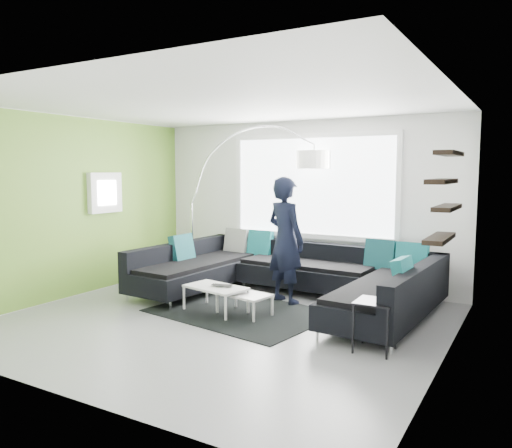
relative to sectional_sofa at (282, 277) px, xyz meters
The scene contains 9 objects.
ground 1.28m from the sectional_sofa, 103.89° to the right, with size 5.50×5.50×0.00m, color gray.
room_shell 1.74m from the sectional_sofa, 104.61° to the right, with size 5.54×5.04×2.82m.
sectional_sofa is the anchor object (origin of this frame).
rug 0.85m from the sectional_sofa, 112.50° to the right, with size 2.32×1.69×0.01m, color black.
coffee_table 0.94m from the sectional_sofa, 115.47° to the right, with size 1.11×0.64×0.36m, color white.
arc_lamp 2.56m from the sectional_sofa, 160.80° to the left, with size 2.57×0.98×2.74m, color silver, non-canonical shape.
side_table 2.16m from the sectional_sofa, 35.44° to the right, with size 0.41×0.41×0.56m, color black.
person 0.55m from the sectional_sofa, 87.13° to the left, with size 0.80×0.67×1.87m, color black.
laptop 1.00m from the sectional_sofa, 120.98° to the right, with size 0.34×0.27×0.02m, color black.
Camera 1 is at (3.55, -5.28, 1.96)m, focal length 35.00 mm.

